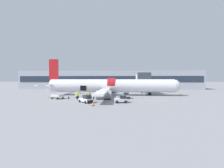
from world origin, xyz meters
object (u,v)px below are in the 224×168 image
(ground_crew_loader_a, at_px, (77,95))
(ground_crew_loader_b, at_px, (89,95))
(baggage_cart_loading, at_px, (82,96))
(baggage_tug_lead, at_px, (121,99))
(suitcase_on_tarmac_upright, at_px, (69,98))
(ground_crew_supervisor, at_px, (94,96))
(baggage_tug_mid, at_px, (86,99))
(ground_crew_driver, at_px, (99,94))
(airplane, at_px, (110,86))
(baggage_cart_queued, at_px, (58,97))
(baggage_tug_rear, at_px, (126,96))

(ground_crew_loader_a, distance_m, ground_crew_loader_b, 2.70)
(baggage_cart_loading, bearing_deg, baggage_tug_lead, -35.66)
(suitcase_on_tarmac_upright, bearing_deg, ground_crew_loader_a, -14.03)
(baggage_cart_loading, xyz_separation_m, ground_crew_loader_a, (-0.18, -2.88, 0.42))
(ground_crew_loader_a, xyz_separation_m, ground_crew_supervisor, (3.71, 0.33, -0.10))
(baggage_tug_mid, relative_size, ground_crew_driver, 1.99)
(airplane, bearing_deg, ground_crew_loader_a, -126.27)
(ground_crew_loader_b, relative_size, ground_crew_supervisor, 1.07)
(baggage_tug_lead, height_order, baggage_cart_queued, baggage_tug_lead)
(ground_crew_loader_a, distance_m, ground_crew_supervisor, 3.72)
(baggage_tug_mid, distance_m, suitcase_on_tarmac_upright, 7.35)
(ground_crew_supervisor, height_order, suitcase_on_tarmac_upright, ground_crew_supervisor)
(baggage_tug_mid, relative_size, suitcase_on_tarmac_upright, 5.63)
(baggage_cart_loading, bearing_deg, ground_crew_loader_b, -47.31)
(baggage_cart_queued, height_order, ground_crew_loader_b, ground_crew_loader_b)
(airplane, bearing_deg, baggage_cart_loading, -136.11)
(baggage_cart_queued, bearing_deg, baggage_tug_rear, 6.90)
(baggage_tug_lead, height_order, ground_crew_loader_b, ground_crew_loader_b)
(ground_crew_loader_a, bearing_deg, suitcase_on_tarmac_upright, 165.97)
(airplane, relative_size, ground_crew_supervisor, 23.37)
(airplane, relative_size, baggage_tug_mid, 11.92)
(airplane, relative_size, ground_crew_loader_b, 21.86)
(baggage_tug_rear, distance_m, ground_crew_supervisor, 7.83)
(baggage_tug_mid, xyz_separation_m, ground_crew_driver, (1.52, 7.71, 0.19))
(baggage_tug_mid, xyz_separation_m, ground_crew_loader_b, (-0.36, 4.68, 0.26))
(ground_crew_loader_b, xyz_separation_m, suitcase_on_tarmac_upright, (-4.94, 0.40, -0.70))
(baggage_cart_loading, distance_m, suitcase_on_tarmac_upright, 3.37)
(suitcase_on_tarmac_upright, bearing_deg, ground_crew_supervisor, -2.18)
(baggage_cart_loading, bearing_deg, baggage_tug_mid, -68.79)
(baggage_tug_rear, height_order, ground_crew_loader_b, ground_crew_loader_b)
(baggage_tug_rear, height_order, suitcase_on_tarmac_upright, baggage_tug_rear)
(airplane, xyz_separation_m, ground_crew_loader_a, (-6.75, -9.21, -1.74))
(ground_crew_loader_b, bearing_deg, baggage_tug_rear, 16.77)
(ground_crew_loader_a, distance_m, suitcase_on_tarmac_upright, 2.42)
(ground_crew_driver, bearing_deg, airplane, 70.06)
(baggage_tug_rear, height_order, ground_crew_loader_a, ground_crew_loader_a)
(ground_crew_loader_a, relative_size, suitcase_on_tarmac_upright, 3.20)
(ground_crew_loader_a, xyz_separation_m, ground_crew_loader_b, (2.70, 0.16, -0.04))
(baggage_tug_lead, relative_size, baggage_tug_mid, 0.84)
(baggage_tug_rear, distance_m, ground_crew_driver, 6.61)
(baggage_cart_queued, bearing_deg, ground_crew_loader_b, -4.58)
(ground_crew_driver, height_order, ground_crew_supervisor, ground_crew_supervisor)
(baggage_tug_rear, relative_size, baggage_cart_queued, 0.88)
(baggage_cart_queued, xyz_separation_m, ground_crew_supervisor, (8.60, -0.43, 0.33))
(ground_crew_driver, bearing_deg, suitcase_on_tarmac_upright, -158.85)
(baggage_cart_queued, relative_size, ground_crew_loader_b, 1.91)
(baggage_tug_lead, height_order, ground_crew_supervisor, ground_crew_supervisor)
(airplane, distance_m, baggage_cart_loading, 9.37)
(suitcase_on_tarmac_upright, bearing_deg, baggage_cart_queued, 175.54)
(baggage_tug_mid, xyz_separation_m, ground_crew_loader_a, (-3.06, 4.52, 0.30))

